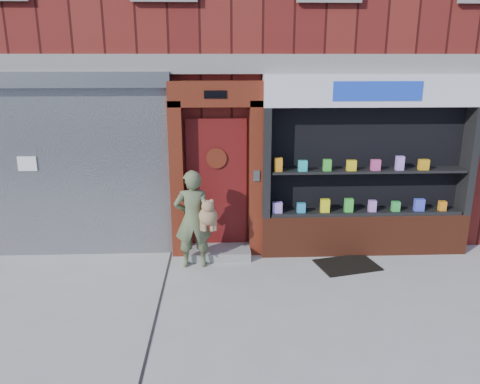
{
  "coord_description": "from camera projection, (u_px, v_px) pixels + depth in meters",
  "views": [
    {
      "loc": [
        -0.7,
        -5.63,
        3.24
      ],
      "look_at": [
        -0.4,
        1.0,
        1.33
      ],
      "focal_mm": 35.0,
      "sensor_mm": 36.0,
      "label": 1
    }
  ],
  "objects": [
    {
      "name": "ground",
      "position": [
        273.0,
        306.0,
        6.33
      ],
      "size": [
        80.0,
        80.0,
        0.0
      ],
      "primitive_type": "plane",
      "color": "#9E9E99",
      "rests_on": "ground"
    },
    {
      "name": "building",
      "position": [
        248.0,
        24.0,
        10.98
      ],
      "size": [
        12.0,
        8.16,
        8.0
      ],
      "color": "#5D1815",
      "rests_on": "ground"
    },
    {
      "name": "shutter_bay",
      "position": [
        78.0,
        155.0,
        7.58
      ],
      "size": [
        3.1,
        0.3,
        3.04
      ],
      "color": "gray",
      "rests_on": "ground"
    },
    {
      "name": "red_door_bay",
      "position": [
        217.0,
        171.0,
        7.68
      ],
      "size": [
        1.52,
        0.58,
        2.9
      ],
      "color": "#50190D",
      "rests_on": "ground"
    },
    {
      "name": "pharmacy_bay",
      "position": [
        367.0,
        175.0,
        7.77
      ],
      "size": [
        3.5,
        0.41,
        3.0
      ],
      "color": "maroon",
      "rests_on": "ground"
    },
    {
      "name": "woman",
      "position": [
        194.0,
        219.0,
        7.35
      ],
      "size": [
        0.69,
        0.44,
        1.59
      ],
      "color": "#576341",
      "rests_on": "ground"
    },
    {
      "name": "doormat",
      "position": [
        347.0,
        265.0,
        7.57
      ],
      "size": [
        1.06,
        0.85,
        0.02
      ],
      "primitive_type": "cube",
      "rotation": [
        0.0,
        0.0,
        0.23
      ],
      "color": "black",
      "rests_on": "ground"
    }
  ]
}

